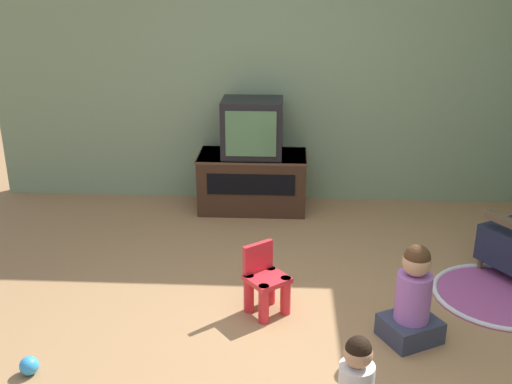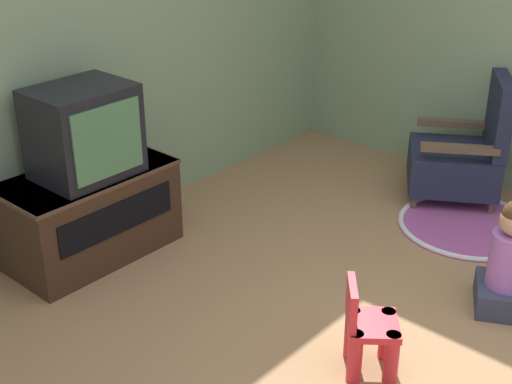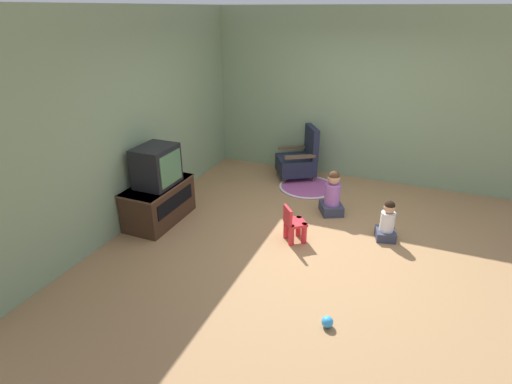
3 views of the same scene
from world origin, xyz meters
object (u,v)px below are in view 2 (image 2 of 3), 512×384
(tv_cabinet, at_px, (90,212))
(child_watching_left, at_px, (509,263))
(television, at_px, (84,132))
(black_armchair, at_px, (462,155))
(yellow_kid_chair, at_px, (368,333))

(tv_cabinet, relative_size, child_watching_left, 1.58)
(television, xyz_separation_m, child_watching_left, (1.14, -2.16, -0.54))
(black_armchair, height_order, child_watching_left, black_armchair)
(tv_cabinet, bearing_deg, black_armchair, -31.00)
(tv_cabinet, bearing_deg, child_watching_left, -62.50)
(tv_cabinet, distance_m, child_watching_left, 2.47)
(tv_cabinet, xyz_separation_m, child_watching_left, (1.14, -2.19, -0.00))
(tv_cabinet, bearing_deg, television, -90.00)
(black_armchair, relative_size, yellow_kid_chair, 1.88)
(tv_cabinet, height_order, child_watching_left, child_watching_left)
(black_armchair, bearing_deg, yellow_kid_chair, -16.70)
(tv_cabinet, xyz_separation_m, yellow_kid_chair, (0.20, -1.91, -0.08))
(child_watching_left, bearing_deg, black_armchair, 9.30)
(television, relative_size, child_watching_left, 0.85)
(television, height_order, black_armchair, television)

